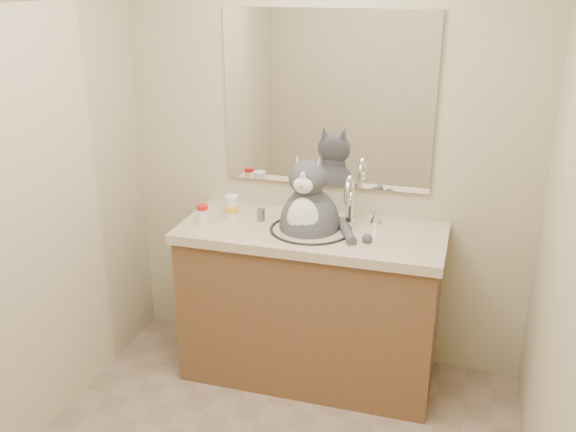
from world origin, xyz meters
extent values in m
cube|color=#BEB18C|center=(0.00, 1.25, 1.20)|extent=(2.20, 0.01, 2.40)
cube|color=brown|center=(0.00, 0.96, 0.40)|extent=(1.30, 0.55, 0.80)
cube|color=beige|center=(0.00, 0.96, 0.83)|extent=(1.34, 0.59, 0.05)
torus|color=black|center=(0.00, 0.94, 0.85)|extent=(0.42, 0.42, 0.02)
ellipsoid|color=white|center=(0.00, 0.94, 0.78)|extent=(0.40, 0.40, 0.15)
cylinder|color=silver|center=(0.17, 1.11, 0.95)|extent=(0.03, 0.03, 0.18)
torus|color=silver|center=(0.17, 1.05, 1.04)|extent=(0.03, 0.16, 0.16)
cone|color=silver|center=(0.30, 1.11, 0.90)|extent=(0.06, 0.06, 0.08)
cube|color=white|center=(0.00, 1.24, 1.45)|extent=(1.10, 0.02, 0.90)
cube|color=beige|center=(-1.05, 0.10, 1.00)|extent=(0.01, 1.20, 1.90)
ellipsoid|color=#4C4C51|center=(-0.02, 0.98, 0.85)|extent=(0.32, 0.35, 0.42)
ellipsoid|color=white|center=(-0.02, 0.87, 0.91)|extent=(0.17, 0.10, 0.26)
ellipsoid|color=#4C4C51|center=(-0.02, 0.93, 1.12)|extent=(0.19, 0.17, 0.18)
ellipsoid|color=white|center=(-0.02, 0.86, 1.11)|extent=(0.10, 0.05, 0.08)
sphere|color=#D88C8C|center=(-0.02, 0.83, 1.12)|extent=(0.02, 0.02, 0.02)
cone|color=#4C4C51|center=(-0.07, 0.95, 1.21)|extent=(0.08, 0.07, 0.09)
cone|color=#4C4C51|center=(0.04, 0.95, 1.21)|extent=(0.08, 0.07, 0.09)
cylinder|color=#4C4C51|center=(0.18, 0.93, 0.87)|extent=(0.15, 0.27, 0.05)
cylinder|color=white|center=(-0.56, 0.87, 0.89)|extent=(0.07, 0.07, 0.08)
cylinder|color=red|center=(-0.56, 0.87, 0.94)|extent=(0.07, 0.07, 0.02)
cylinder|color=white|center=(-0.44, 1.00, 0.90)|extent=(0.08, 0.08, 0.10)
cylinder|color=yellow|center=(-0.44, 1.00, 0.90)|extent=(0.08, 0.08, 0.04)
cylinder|color=white|center=(-0.44, 1.00, 0.96)|extent=(0.08, 0.08, 0.02)
cylinder|color=slate|center=(-0.28, 0.99, 0.88)|extent=(0.05, 0.05, 0.06)
camera|label=1|loc=(0.74, -1.95, 2.05)|focal=40.00mm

